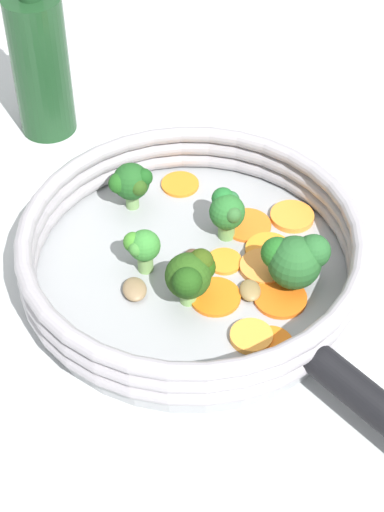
{
  "coord_description": "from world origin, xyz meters",
  "views": [
    {
      "loc": [
        0.5,
        0.17,
        0.56
      ],
      "look_at": [
        0.0,
        0.0,
        0.03
      ],
      "focal_mm": 60.0,
      "sensor_mm": 36.0,
      "label": 1
    }
  ],
  "objects": [
    {
      "name": "carrot_slice_5",
      "position": [
        -0.02,
        0.03,
        0.02
      ],
      "size": [
        0.04,
        0.04,
        0.0
      ],
      "primitive_type": "cylinder",
      "rotation": [
        0.0,
        0.0,
        0.42
      ],
      "color": "orange",
      "rests_on": "skillet"
    },
    {
      "name": "carrot_slice_2",
      "position": [
        -0.07,
        0.03,
        0.02
      ],
      "size": [
        0.05,
        0.05,
        0.0
      ],
      "primitive_type": "cylinder",
      "rotation": [
        0.0,
        0.0,
        0.2
      ],
      "color": "orange",
      "rests_on": "skillet"
    },
    {
      "name": "broccoli_floret_0",
      "position": [
        0.04,
        0.01,
        0.05
      ],
      "size": [
        0.05,
        0.04,
        0.05
      ],
      "color": "#7DAF5D",
      "rests_on": "skillet"
    },
    {
      "name": "carrot_slice_4",
      "position": [
        0.06,
        0.07,
        0.02
      ],
      "size": [
        0.04,
        0.04,
        0.01
      ],
      "primitive_type": "cylinder",
      "rotation": [
        0.0,
        0.0,
        0.29
      ],
      "color": "#F99936",
      "rests_on": "skillet"
    },
    {
      "name": "skillet_rivet_right",
      "position": [
        0.03,
        0.13,
        0.02
      ],
      "size": [
        0.01,
        0.01,
        0.01
      ],
      "primitive_type": "sphere",
      "color": "#969995",
      "rests_on": "skillet"
    },
    {
      "name": "carrot_slice_9",
      "position": [
        0.06,
        0.09,
        0.02
      ],
      "size": [
        0.04,
        0.04,
        0.0
      ],
      "primitive_type": "cylinder",
      "rotation": [
        0.0,
        0.0,
        0.23
      ],
      "color": "orange",
      "rests_on": "skillet"
    },
    {
      "name": "skillet",
      "position": [
        0.0,
        0.0,
        0.01
      ],
      "size": [
        0.29,
        0.29,
        0.02
      ],
      "primitive_type": "cylinder",
      "color": "#939699",
      "rests_on": "ground_plane"
    },
    {
      "name": "broccoli_floret_2",
      "position": [
        -0.05,
        0.02,
        0.05
      ],
      "size": [
        0.04,
        0.03,
        0.05
      ],
      "color": "#6D9E52",
      "rests_on": "skillet"
    },
    {
      "name": "carrot_slice_6",
      "position": [
        -0.02,
        0.06,
        0.02
      ],
      "size": [
        0.05,
        0.05,
        0.01
      ],
      "primitive_type": "cylinder",
      "rotation": [
        0.0,
        0.0,
        1.31
      ],
      "color": "orange",
      "rests_on": "skillet"
    },
    {
      "name": "ground_plane",
      "position": [
        0.0,
        0.0,
        0.0
      ],
      "size": [
        4.0,
        4.0,
        0.0
      ],
      "primitive_type": "plane",
      "color": "#BABDBD"
    },
    {
      "name": "mushroom_piece_0",
      "position": [
        -0.01,
        0.0,
        0.02
      ],
      "size": [
        0.02,
        0.03,
        0.01
      ],
      "primitive_type": "ellipsoid",
      "rotation": [
        0.0,
        0.0,
        1.09
      ],
      "color": "brown",
      "rests_on": "skillet"
    },
    {
      "name": "skillet_rivet_left",
      "position": [
        0.1,
        0.09,
        0.02
      ],
      "size": [
        0.01,
        0.01,
        0.01
      ],
      "primitive_type": "sphere",
      "color": "#93969B",
      "rests_on": "skillet"
    },
    {
      "name": "carrot_slice_0",
      "position": [
        0.03,
        0.03,
        0.02
      ],
      "size": [
        0.06,
        0.06,
        0.0
      ],
      "primitive_type": "cylinder",
      "rotation": [
        0.0,
        0.0,
        1.21
      ],
      "color": "orange",
      "rests_on": "skillet"
    },
    {
      "name": "oil_bottle",
      "position": [
        -0.17,
        -0.22,
        0.08
      ],
      "size": [
        0.06,
        0.06,
        0.2
      ],
      "color": "#193D1E",
      "rests_on": "ground_plane"
    },
    {
      "name": "broccoli_floret_1",
      "position": [
        0.02,
        -0.04,
        0.04
      ],
      "size": [
        0.03,
        0.03,
        0.04
      ],
      "color": "#77A458",
      "rests_on": "skillet"
    },
    {
      "name": "broccoli_floret_4",
      "position": [
        -0.06,
        -0.08,
        0.05
      ],
      "size": [
        0.04,
        0.04,
        0.05
      ],
      "color": "#719C58",
      "rests_on": "skillet"
    },
    {
      "name": "carrot_slice_8",
      "position": [
        -0.1,
        -0.05,
        0.02
      ],
      "size": [
        0.04,
        0.04,
        0.0
      ],
      "primitive_type": "cylinder",
      "rotation": [
        0.0,
        0.0,
        0.04
      ],
      "color": "orange",
      "rests_on": "skillet"
    },
    {
      "name": "carrot_slice_3",
      "position": [
        -0.09,
        0.07,
        0.02
      ],
      "size": [
        0.06,
        0.06,
        0.01
      ],
      "primitive_type": "cylinder",
      "rotation": [
        0.0,
        0.0,
        3.71
      ],
      "color": "orange",
      "rests_on": "skillet"
    },
    {
      "name": "carrot_slice_7",
      "position": [
        0.01,
        0.08,
        0.02
      ],
      "size": [
        0.06,
        0.06,
        0.0
      ],
      "primitive_type": "cylinder",
      "rotation": [
        0.0,
        0.0,
        0.88
      ],
      "color": "orange",
      "rests_on": "skillet"
    },
    {
      "name": "skillet_rim_wall",
      "position": [
        0.0,
        0.0,
        0.04
      ],
      "size": [
        0.3,
        0.3,
        0.05
      ],
      "color": "#979398",
      "rests_on": "skillet"
    },
    {
      "name": "mushroom_piece_2",
      "position": [
        0.01,
        0.06,
        0.02
      ],
      "size": [
        0.03,
        0.03,
        0.01
      ],
      "primitive_type": "ellipsoid",
      "rotation": [
        0.0,
        0.0,
        0.38
      ],
      "color": "olive",
      "rests_on": "skillet"
    },
    {
      "name": "broccoli_floret_3",
      "position": [
        -0.01,
        0.09,
        0.05
      ],
      "size": [
        0.05,
        0.06,
        0.05
      ],
      "color": "#82B663",
      "rests_on": "skillet"
    },
    {
      "name": "mushroom_piece_1",
      "position": [
        0.04,
        -0.04,
        0.02
      ],
      "size": [
        0.03,
        0.03,
        0.01
      ],
      "primitive_type": "ellipsoid",
      "rotation": [
        0.0,
        0.0,
        0.51
      ],
      "color": "olive",
      "rests_on": "skillet"
    },
    {
      "name": "carrot_slice_1",
      "position": [
        -0.04,
        0.06,
        0.02
      ],
      "size": [
        0.05,
        0.05,
        0.0
      ],
      "primitive_type": "cylinder",
      "rotation": [
        0.0,
        0.0,
        4.91
      ],
      "color": "orange",
      "rests_on": "skillet"
    }
  ]
}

